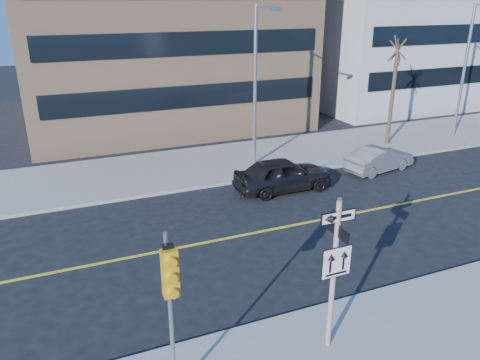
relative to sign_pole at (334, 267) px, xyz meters
name	(u,v)px	position (x,y,z in m)	size (l,w,h in m)	color
ground	(282,295)	(0.00, 2.51, -2.44)	(120.00, 120.00, 0.00)	black
far_sidewalk	(441,133)	(18.00, 14.51, -2.36)	(66.00, 6.00, 0.15)	#98958E
road_centerline	(471,190)	(12.00, 6.51, -2.43)	(40.00, 0.14, 0.01)	yellow
sign_pole	(334,267)	(0.00, 0.00, 0.00)	(0.92, 0.92, 4.06)	silver
traffic_signal	(170,286)	(-4.00, -0.15, 0.59)	(0.32, 0.45, 4.00)	gray
parked_car_a	(283,174)	(3.85, 9.92, -1.65)	(4.60, 1.85, 1.57)	black
parked_car_b	(379,159)	(9.68, 10.36, -1.79)	(3.92, 1.37, 1.29)	slate
streetlight_a	(257,77)	(4.00, 13.27, 2.32)	(0.55, 2.25, 8.00)	gray
streetlight_b	(469,63)	(18.00, 13.27, 2.32)	(0.55, 2.25, 8.00)	gray
street_tree_west	(398,52)	(13.00, 13.81, 3.09)	(1.80, 1.80, 6.35)	#3B2D22
building_grey_mid	(403,9)	(24.00, 26.51, 5.06)	(20.00, 16.00, 15.00)	#A8ABAD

